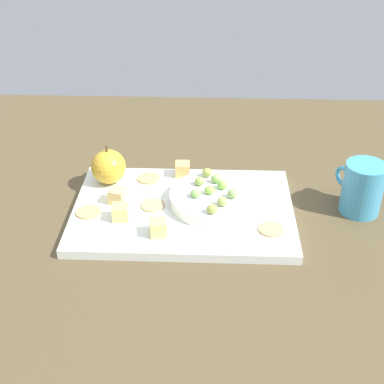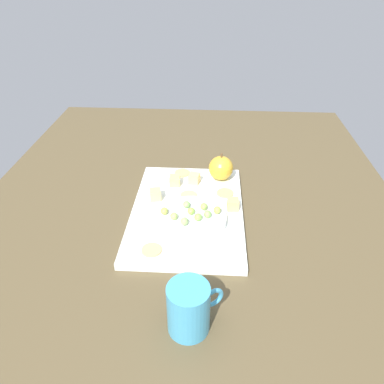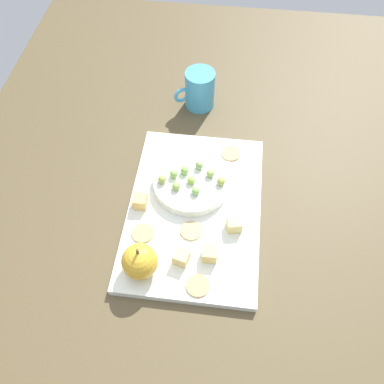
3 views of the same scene
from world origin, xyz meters
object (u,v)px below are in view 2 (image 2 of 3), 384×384
at_px(grape_0, 217,210).
at_px(grape_7, 183,221).
at_px(grape_6, 174,216).
at_px(grape_1, 208,214).
at_px(cup, 189,308).
at_px(grape_2, 186,204).
at_px(apple_whole, 221,168).
at_px(grape_4, 164,211).
at_px(cracker_0, 182,173).
at_px(grape_3, 191,211).
at_px(cheese_cube_0, 194,179).
at_px(platter, 187,212).
at_px(cracker_2, 188,195).
at_px(serving_dish, 191,219).
at_px(cheese_cube_3, 175,181).
at_px(cracker_3, 152,250).
at_px(cheese_cube_2, 155,195).
at_px(cheese_cube_1, 233,204).
at_px(cracker_1, 225,193).
at_px(grape_8, 198,217).
at_px(grape_5, 204,206).

height_order(grape_0, grape_7, same).
bearing_deg(grape_7, grape_6, 49.09).
relative_size(grape_1, cup, 0.20).
bearing_deg(grape_2, apple_whole, -25.92).
bearing_deg(grape_4, cracker_0, -5.94).
xyz_separation_m(grape_3, grape_6, (-0.02, 0.04, 0.00)).
xyz_separation_m(grape_0, grape_7, (-0.05, 0.08, 0.00)).
bearing_deg(cup, cheese_cube_0, 2.02).
distance_m(platter, cracker_2, 0.06).
bearing_deg(grape_6, serving_dish, -68.96).
relative_size(cheese_cube_3, cracker_3, 0.63).
relative_size(cracker_2, grape_1, 2.30).
xyz_separation_m(cheese_cube_2, cheese_cube_3, (0.07, -0.04, 0.00)).
bearing_deg(grape_6, cheese_cube_2, 28.59).
bearing_deg(grape_7, grape_3, -21.32).
distance_m(cheese_cube_0, cheese_cube_2, 0.12).
relative_size(platter, cheese_cube_1, 14.42).
bearing_deg(grape_4, grape_3, -85.78).
height_order(serving_dish, grape_2, grape_2).
distance_m(cracker_1, grape_8, 0.16).
distance_m(grape_2, grape_7, 0.07).
height_order(platter, cheese_cube_0, cheese_cube_0).
relative_size(cheese_cube_1, cheese_cube_2, 1.00).
bearing_deg(grape_6, cheese_cube_0, -10.57).
relative_size(cracker_3, grape_3, 2.30).
distance_m(serving_dish, grape_6, 0.05).
xyz_separation_m(platter, cracker_3, (-0.15, 0.06, 0.01)).
distance_m(grape_2, grape_3, 0.03).
height_order(cheese_cube_2, grape_5, grape_5).
bearing_deg(grape_5, serving_dish, 133.76).
relative_size(grape_3, grape_6, 1.00).
bearing_deg(grape_7, cheese_cube_1, -50.33).
bearing_deg(grape_3, grape_1, -106.56).
height_order(platter, grape_3, grape_3).
relative_size(serving_dish, cheese_cube_2, 5.85).
distance_m(cheese_cube_2, cracker_1, 0.18).
relative_size(grape_8, cup, 0.20).
xyz_separation_m(platter, grape_7, (-0.09, 0.00, 0.04)).
distance_m(cracker_1, cracker_3, 0.27).
xyz_separation_m(cracker_2, cracker_3, (-0.21, 0.06, 0.00)).
bearing_deg(grape_8, cracker_2, 14.34).
relative_size(grape_2, grape_5, 1.00).
distance_m(apple_whole, grape_2, 0.19).
bearing_deg(serving_dish, cracker_2, 8.48).
height_order(grape_0, grape_2, grape_0).
height_order(apple_whole, cracker_0, apple_whole).
bearing_deg(grape_8, cheese_cube_2, 46.22).
bearing_deg(cheese_cube_3, cheese_cube_2, 148.92).
distance_m(cheese_cube_2, grape_7, 0.15).
distance_m(cheese_cube_0, grape_3, 0.17).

